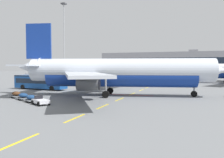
{
  "coord_description": "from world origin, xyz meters",
  "views": [
    {
      "loc": [
        28.81,
        -17.34,
        4.9
      ],
      "look_at": [
        13.45,
        25.58,
        2.48
      ],
      "focal_mm": 38.26,
      "sensor_mm": 36.0,
      "label": 1
    }
  ],
  "objects_px": {
    "airliner_foreground": "(116,72)",
    "airliner_mid_left": "(221,71)",
    "apron_light_mast_near": "(64,33)",
    "apron_shuttle_bus": "(40,81)",
    "fuel_service_truck": "(39,79)",
    "baggage_train": "(27,97)"
  },
  "relations": [
    {
      "from": "airliner_foreground",
      "to": "airliner_mid_left",
      "type": "bearing_deg",
      "value": 63.8
    },
    {
      "from": "airliner_foreground",
      "to": "apron_light_mast_near",
      "type": "distance_m",
      "value": 59.81
    },
    {
      "from": "airliner_mid_left",
      "to": "airliner_foreground",
      "type": "bearing_deg",
      "value": -116.2
    },
    {
      "from": "apron_shuttle_bus",
      "to": "fuel_service_truck",
      "type": "xyz_separation_m",
      "value": [
        -6.47,
        8.04,
        -0.1
      ]
    },
    {
      "from": "airliner_foreground",
      "to": "baggage_train",
      "type": "relative_size",
      "value": 3.2
    },
    {
      "from": "apron_shuttle_bus",
      "to": "baggage_train",
      "type": "distance_m",
      "value": 17.09
    },
    {
      "from": "airliner_foreground",
      "to": "airliner_mid_left",
      "type": "relative_size",
      "value": 1.08
    },
    {
      "from": "baggage_train",
      "to": "airliner_mid_left",
      "type": "bearing_deg",
      "value": 59.0
    },
    {
      "from": "airliner_mid_left",
      "to": "apron_light_mast_near",
      "type": "bearing_deg",
      "value": 173.76
    },
    {
      "from": "apron_light_mast_near",
      "to": "airliner_mid_left",
      "type": "bearing_deg",
      "value": -6.24
    },
    {
      "from": "airliner_mid_left",
      "to": "baggage_train",
      "type": "xyz_separation_m",
      "value": [
        -29.21,
        -48.62,
        -3.09
      ]
    },
    {
      "from": "airliner_mid_left",
      "to": "baggage_train",
      "type": "bearing_deg",
      "value": -121.0
    },
    {
      "from": "apron_shuttle_bus",
      "to": "fuel_service_truck",
      "type": "height_order",
      "value": "fuel_service_truck"
    },
    {
      "from": "airliner_mid_left",
      "to": "baggage_train",
      "type": "distance_m",
      "value": 56.81
    },
    {
      "from": "airliner_foreground",
      "to": "fuel_service_truck",
      "type": "relative_size",
      "value": 4.92
    },
    {
      "from": "baggage_train",
      "to": "apron_light_mast_near",
      "type": "bearing_deg",
      "value": 116.06
    },
    {
      "from": "apron_shuttle_bus",
      "to": "apron_light_mast_near",
      "type": "height_order",
      "value": "apron_light_mast_near"
    },
    {
      "from": "apron_shuttle_bus",
      "to": "fuel_service_truck",
      "type": "relative_size",
      "value": 1.74
    },
    {
      "from": "apron_shuttle_bus",
      "to": "baggage_train",
      "type": "height_order",
      "value": "apron_shuttle_bus"
    },
    {
      "from": "fuel_service_truck",
      "to": "apron_light_mast_near",
      "type": "height_order",
      "value": "apron_light_mast_near"
    },
    {
      "from": "airliner_foreground",
      "to": "apron_shuttle_bus",
      "type": "relative_size",
      "value": 2.83
    },
    {
      "from": "apron_light_mast_near",
      "to": "fuel_service_truck",
      "type": "bearing_deg",
      "value": -69.92
    }
  ]
}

